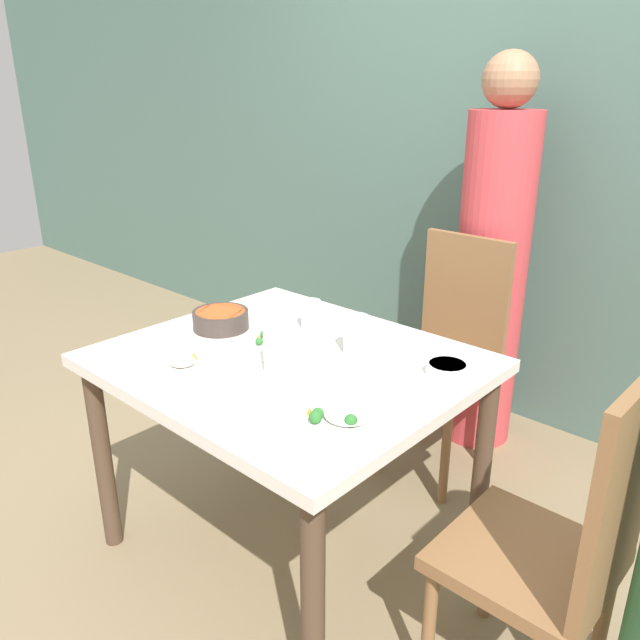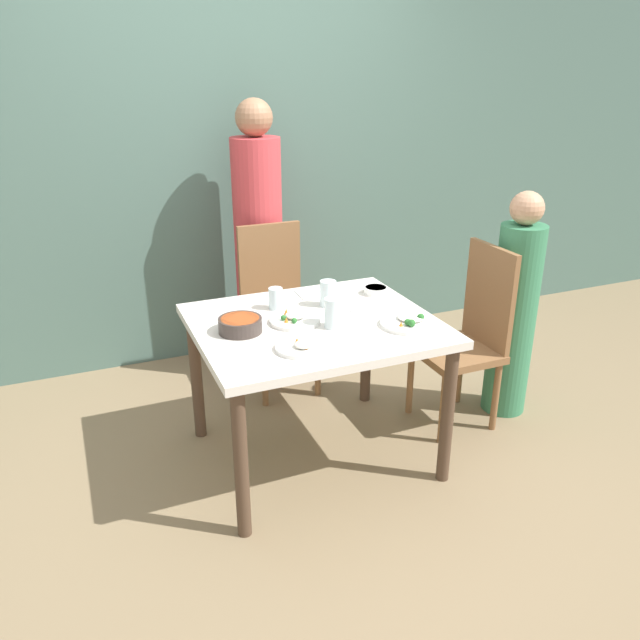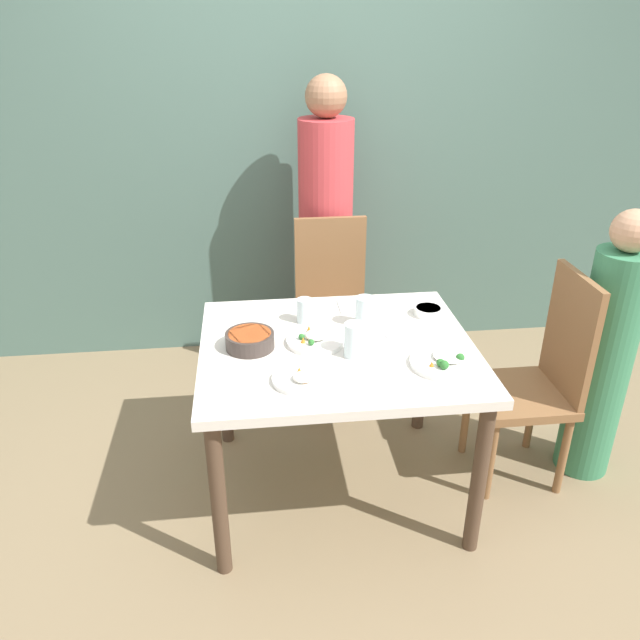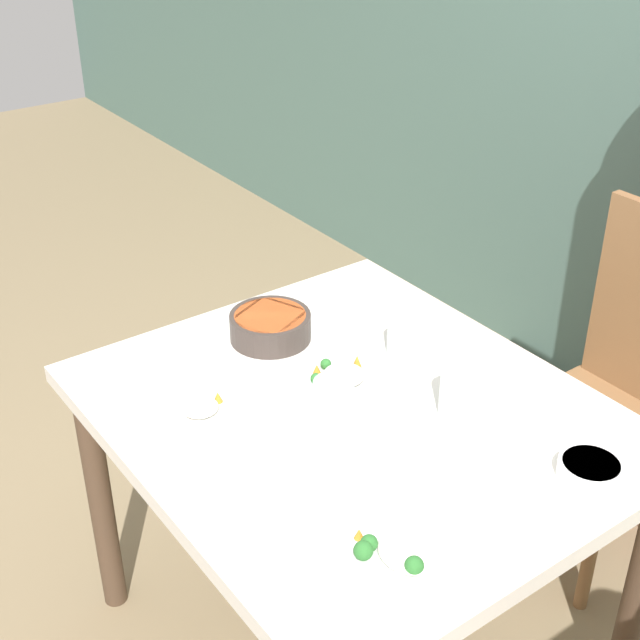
% 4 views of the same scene
% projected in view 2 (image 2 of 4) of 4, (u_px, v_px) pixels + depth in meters
% --- Properties ---
extents(ground_plane, '(10.00, 10.00, 0.00)m').
position_uv_depth(ground_plane, '(315.00, 455.00, 3.17)').
color(ground_plane, '#847051').
extents(wall_back, '(10.00, 0.06, 2.70)m').
position_uv_depth(wall_back, '(226.00, 149.00, 3.90)').
color(wall_back, '#4C6B60').
rests_on(wall_back, ground_plane).
extents(dining_table, '(1.10, 0.95, 0.74)m').
position_uv_depth(dining_table, '(314.00, 339.00, 2.92)').
color(dining_table, silver).
rests_on(dining_table, ground_plane).
extents(chair_adult_spot, '(0.40, 0.40, 0.98)m').
position_uv_depth(chair_adult_spot, '(277.00, 305.00, 3.71)').
color(chair_adult_spot, brown).
rests_on(chair_adult_spot, ground_plane).
extents(chair_child_spot, '(0.40, 0.40, 0.98)m').
position_uv_depth(chair_child_spot, '(469.00, 334.00, 3.31)').
color(chair_child_spot, brown).
rests_on(chair_child_spot, ground_plane).
extents(person_adult, '(0.30, 0.30, 1.67)m').
position_uv_depth(person_adult, '(259.00, 247.00, 3.87)').
color(person_adult, '#C63D42').
rests_on(person_adult, ground_plane).
extents(person_child, '(0.24, 0.24, 1.25)m').
position_uv_depth(person_child, '(514.00, 313.00, 3.39)').
color(person_child, '#387F56').
rests_on(person_child, ground_plane).
extents(bowl_curry, '(0.19, 0.19, 0.07)m').
position_uv_depth(bowl_curry, '(240.00, 325.00, 2.76)').
color(bowl_curry, '#3D332D').
rests_on(bowl_curry, dining_table).
extents(plate_rice_adult, '(0.26, 0.26, 0.05)m').
position_uv_depth(plate_rice_adult, '(409.00, 322.00, 2.84)').
color(plate_rice_adult, white).
rests_on(plate_rice_adult, dining_table).
extents(plate_rice_child, '(0.21, 0.21, 0.04)m').
position_uv_depth(plate_rice_child, '(301.00, 347.00, 2.60)').
color(plate_rice_child, white).
rests_on(plate_rice_child, dining_table).
extents(plate_noodles, '(0.23, 0.23, 0.05)m').
position_uv_depth(plate_noodles, '(295.00, 320.00, 2.87)').
color(plate_noodles, white).
rests_on(plate_noodles, dining_table).
extents(bowl_rice_small, '(0.12, 0.12, 0.04)m').
position_uv_depth(bowl_rice_small, '(376.00, 290.00, 3.23)').
color(bowl_rice_small, white).
rests_on(bowl_rice_small, dining_table).
extents(glass_water_tall, '(0.08, 0.08, 0.13)m').
position_uv_depth(glass_water_tall, '(328.00, 293.00, 3.05)').
color(glass_water_tall, silver).
rests_on(glass_water_tall, dining_table).
extents(glass_water_short, '(0.07, 0.07, 0.11)m').
position_uv_depth(glass_water_short, '(276.00, 298.00, 3.02)').
color(glass_water_short, silver).
rests_on(glass_water_short, dining_table).
extents(glass_water_center, '(0.08, 0.08, 0.14)m').
position_uv_depth(glass_water_center, '(333.00, 313.00, 2.80)').
color(glass_water_center, silver).
rests_on(glass_water_center, dining_table).
extents(napkin_folded, '(0.14, 0.14, 0.01)m').
position_uv_depth(napkin_folded, '(312.00, 294.00, 3.23)').
color(napkin_folded, white).
rests_on(napkin_folded, dining_table).
extents(fork_steel, '(0.17, 0.08, 0.01)m').
position_uv_depth(fork_steel, '(364.00, 307.00, 3.05)').
color(fork_steel, silver).
rests_on(fork_steel, dining_table).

